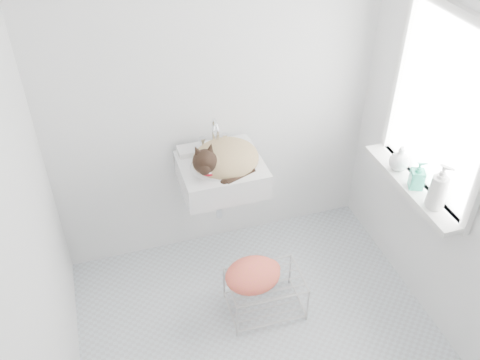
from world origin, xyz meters
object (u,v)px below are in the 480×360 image
object	(u,v)px
wire_rack	(265,293)
bottle_c	(397,169)
sink	(221,163)
bottle_b	(415,187)
bottle_a	(433,207)
cat	(224,159)

from	to	relation	value
wire_rack	bottle_c	xyz separation A→B (m)	(0.91, 0.14, 0.70)
sink	wire_rack	xyz separation A→B (m)	(0.13, -0.52, -0.70)
bottle_b	bottle_c	distance (m)	0.19
bottle_c	bottle_a	bearing A→B (deg)	-90.00
bottle_c	cat	bearing A→B (deg)	160.20
cat	wire_rack	xyz separation A→B (m)	(0.12, -0.50, -0.74)
bottle_b	bottle_c	size ratio (longest dim) A/B	1.09
bottle_a	bottle_c	world-z (taller)	bottle_a
bottle_b	wire_rack	bearing A→B (deg)	176.31
sink	bottle_c	bearing A→B (deg)	-20.44
wire_rack	bottle_a	size ratio (longest dim) A/B	1.90
bottle_b	bottle_c	world-z (taller)	bottle_b
wire_rack	bottle_a	xyz separation A→B (m)	(0.91, -0.25, 0.70)
sink	bottle_b	bearing A→B (deg)	-29.24
sink	wire_rack	world-z (taller)	sink
bottle_b	bottle_c	xyz separation A→B (m)	(0.00, 0.19, 0.00)
sink	wire_rack	size ratio (longest dim) A/B	1.14
bottle_a	bottle_b	xyz separation A→B (m)	(0.00, 0.19, 0.00)
bottle_b	sink	bearing A→B (deg)	150.76
wire_rack	bottle_b	bearing A→B (deg)	-3.69
cat	bottle_c	distance (m)	1.09
cat	bottle_b	bearing A→B (deg)	-34.76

